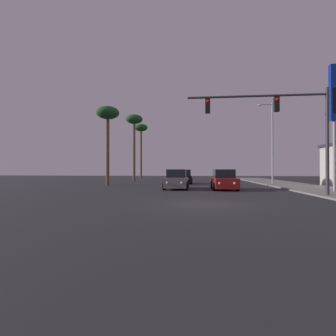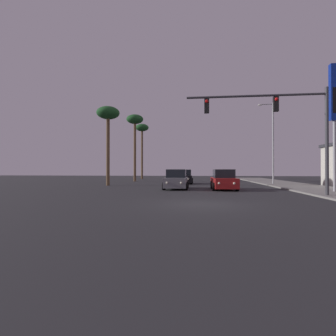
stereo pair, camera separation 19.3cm
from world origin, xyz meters
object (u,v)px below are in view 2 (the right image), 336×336
object	(u,v)px
car_grey	(176,180)
palm_tree_mid	(135,123)
car_black	(184,177)
street_lamp	(272,139)
car_red	(224,180)
traffic_light_mast	(283,118)
palm_tree_far	(142,131)
palm_tree_near	(108,117)

from	to	relation	value
car_grey	palm_tree_mid	world-z (taller)	palm_tree_mid
car_black	street_lamp	distance (m)	10.77
car_red	traffic_light_mast	size ratio (longest dim) A/B	0.51
palm_tree_far	palm_tree_mid	xyz separation A→B (m)	(1.11, -10.00, -0.38)
car_grey	palm_tree_mid	bearing A→B (deg)	-63.65
car_black	street_lamp	world-z (taller)	street_lamp
car_black	palm_tree_mid	distance (m)	11.86
palm_tree_far	car_grey	bearing A→B (deg)	-71.25
street_lamp	palm_tree_mid	world-z (taller)	palm_tree_mid
car_black	palm_tree_mid	bearing A→B (deg)	-38.91
palm_tree_mid	car_red	bearing A→B (deg)	-52.58
car_grey	palm_tree_far	xyz separation A→B (m)	(-8.21, 24.19, 7.93)
car_black	palm_tree_near	distance (m)	11.06
traffic_light_mast	palm_tree_near	xyz separation A→B (m)	(-14.58, 9.94, 2.42)
car_red	car_black	world-z (taller)	same
car_red	traffic_light_mast	xyz separation A→B (m)	(3.06, -5.46, 4.03)
car_black	street_lamp	size ratio (longest dim) A/B	0.48
street_lamp	palm_tree_far	world-z (taller)	palm_tree_far
street_lamp	traffic_light_mast	bearing A→B (deg)	-102.49
car_red	car_black	size ratio (longest dim) A/B	1.00
car_red	street_lamp	distance (m)	11.01
palm_tree_mid	car_black	bearing A→B (deg)	-36.82
car_grey	palm_tree_far	size ratio (longest dim) A/B	0.43
street_lamp	palm_tree_mid	bearing A→B (deg)	159.58
car_black	palm_tree_near	world-z (taller)	palm_tree_near
street_lamp	palm_tree_mid	distance (m)	18.56
traffic_light_mast	palm_tree_mid	bearing A→B (deg)	125.34
palm_tree_near	palm_tree_far	world-z (taller)	palm_tree_far
palm_tree_near	palm_tree_far	bearing A→B (deg)	91.90
street_lamp	palm_tree_near	bearing A→B (deg)	-168.37
car_grey	traffic_light_mast	distance (m)	9.94
car_grey	car_red	bearing A→B (deg)	175.59
car_red	palm_tree_far	bearing A→B (deg)	-65.78
palm_tree_near	palm_tree_mid	bearing A→B (deg)	87.45
car_grey	palm_tree_far	world-z (taller)	palm_tree_far
street_lamp	car_black	bearing A→B (deg)	174.78
traffic_light_mast	palm_tree_far	size ratio (longest dim) A/B	0.85
car_red	palm_tree_near	distance (m)	13.94
traffic_light_mast	palm_tree_mid	distance (m)	24.69
street_lamp	palm_tree_far	xyz separation A→B (m)	(-18.25, 16.38, 3.57)
car_grey	traffic_light_mast	bearing A→B (deg)	140.51
car_black	palm_tree_mid	world-z (taller)	palm_tree_mid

